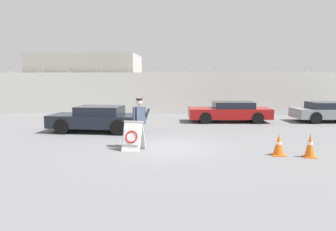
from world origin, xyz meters
TOP-DOWN VIEW (x-y plane):
  - ground_plane at (0.00, 0.00)m, footprint 90.00×90.00m
  - perimeter_wall at (-0.00, 11.15)m, footprint 36.00×0.30m
  - building_block at (-6.93, 14.69)m, footprint 8.12×5.61m
  - barricade_sign at (-1.17, -0.46)m, footprint 0.81×0.85m
  - security_guard at (-1.00, 0.05)m, footprint 0.64×0.55m
  - traffic_cone_near at (3.74, -1.02)m, footprint 0.43×0.43m
  - traffic_cone_mid at (4.67, -1.26)m, footprint 0.38×0.38m
  - parked_car_front_coupe at (-3.46, 3.48)m, footprint 4.38×2.17m
  - parked_car_rear_sedan at (3.39, 7.17)m, footprint 4.70×1.97m
  - parked_car_far_side at (9.25, 7.43)m, footprint 4.40×2.16m

SIDE VIEW (x-z plane):
  - ground_plane at x=0.00m, z-range 0.00..0.00m
  - traffic_cone_near at x=3.74m, z-range 0.00..0.72m
  - traffic_cone_mid at x=4.67m, z-range 0.00..0.80m
  - barricade_sign at x=-1.17m, z-range 0.00..1.05m
  - parked_car_far_side at x=9.25m, z-range 0.02..1.17m
  - parked_car_rear_sedan at x=3.39m, z-range 0.02..1.19m
  - parked_car_front_coupe at x=-3.46m, z-range 0.02..1.24m
  - security_guard at x=-1.00m, z-range 0.11..1.92m
  - perimeter_wall at x=0.00m, z-range -0.22..3.14m
  - building_block at x=-6.93m, z-range 0.00..4.35m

